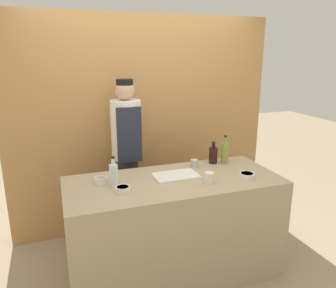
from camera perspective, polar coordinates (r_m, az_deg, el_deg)
The scene contains 13 objects.
ground_plane at distance 3.33m, azimuth 0.98°, elevation -21.27°, with size 14.00×14.00×0.00m, color tan.
cabinet_wall at distance 3.75m, azimuth -4.46°, elevation 3.25°, with size 2.97×0.18×2.40m.
counter at distance 3.07m, azimuth 1.03°, elevation -14.30°, with size 1.88×0.81×0.93m.
sauce_bowl_orange at distance 2.64m, azimuth -7.89°, elevation -7.77°, with size 0.12×0.12×0.05m.
sauce_bowl_green at distance 2.98m, azimuth 13.58°, elevation -5.32°, with size 0.13×0.13×0.05m.
sauce_bowl_brown at distance 2.84m, azimuth -11.61°, elevation -6.13°, with size 0.11×0.11×0.05m.
cutting_board at distance 2.93m, azimuth 1.38°, elevation -5.54°, with size 0.39×0.24×0.02m.
bottle_oil at distance 3.30m, azimuth 9.85°, elevation -1.46°, with size 0.07×0.07×0.29m.
bottle_wine at distance 3.30m, azimuth 7.89°, elevation -1.86°, with size 0.09×0.09×0.22m.
bottle_clear at distance 2.75m, azimuth -9.45°, elevation -5.23°, with size 0.07×0.07×0.25m.
cup_steel at distance 3.17m, azimuth 4.61°, elevation -3.39°, with size 0.07×0.07×0.08m.
cup_cream at distance 2.80m, azimuth 7.16°, elevation -5.86°, with size 0.08×0.08×0.10m.
chef_center at distance 3.45m, azimuth -7.13°, elevation -1.95°, with size 0.31×0.31×1.75m.
Camera 1 is at (-0.93, -2.50, 2.00)m, focal length 35.00 mm.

